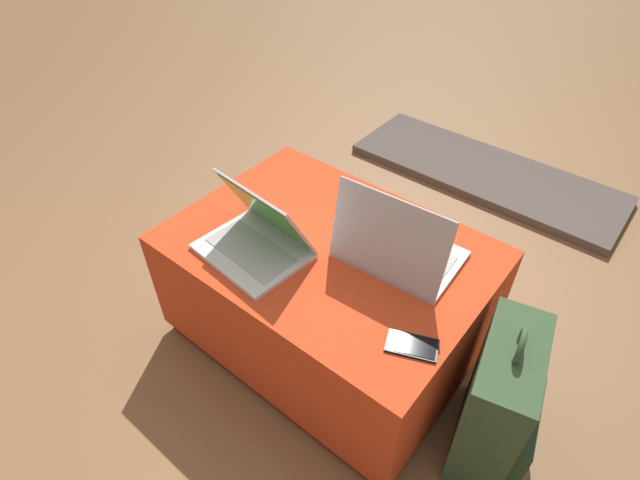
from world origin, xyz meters
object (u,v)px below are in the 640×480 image
laptop_near (257,238)px  cell_phone (412,345)px  laptop_far (396,249)px  backpack (499,404)px

laptop_near → cell_phone: size_ratio=2.26×
laptop_far → laptop_near: bearing=28.3°
cell_phone → backpack: bearing=-78.0°
laptop_near → backpack: size_ratio=0.63×
laptop_near → cell_phone: laptop_near is taller
cell_phone → backpack: 0.37m
laptop_near → laptop_far: bearing=36.7°
laptop_far → cell_phone: bearing=127.6°
cell_phone → backpack: size_ratio=0.28×
cell_phone → backpack: (0.23, 0.16, -0.25)m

